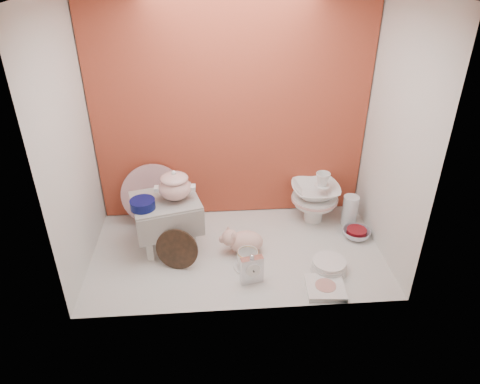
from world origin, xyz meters
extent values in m
plane|color=silver|center=(0.00, 0.00, 0.00)|extent=(1.80, 1.80, 0.00)
cube|color=#A63E29|center=(0.00, 0.50, 0.75)|extent=(1.80, 0.06, 1.50)
cube|color=silver|center=(-0.90, 0.00, 0.75)|extent=(0.06, 1.00, 1.50)
cube|color=silver|center=(0.90, 0.00, 0.75)|extent=(0.06, 1.00, 1.50)
cylinder|color=#0A0F4B|center=(-0.55, 0.02, 0.37)|extent=(0.15, 0.15, 0.05)
imported|color=white|center=(-0.52, 0.32, 0.13)|extent=(0.27, 0.27, 0.26)
cube|color=silver|center=(0.06, -0.29, 0.09)|extent=(0.14, 0.07, 0.19)
ellipsoid|color=#DCAA9B|center=(0.06, -0.01, 0.08)|extent=(0.32, 0.28, 0.16)
cylinder|color=white|center=(0.05, -0.15, 0.01)|extent=(0.20, 0.20, 0.01)
imported|color=white|center=(0.05, -0.15, 0.06)|extent=(0.17, 0.17, 0.10)
cube|color=white|center=(0.47, -0.38, 0.01)|extent=(0.23, 0.23, 0.03)
cylinder|color=white|center=(0.53, -0.23, 0.04)|extent=(0.24, 0.24, 0.07)
imported|color=silver|center=(0.79, 0.09, 0.03)|extent=(0.19, 0.19, 0.06)
cylinder|color=silver|center=(0.79, 0.26, 0.11)|extent=(0.14, 0.14, 0.21)
camera|label=1|loc=(-0.15, -2.21, 1.70)|focal=32.88mm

